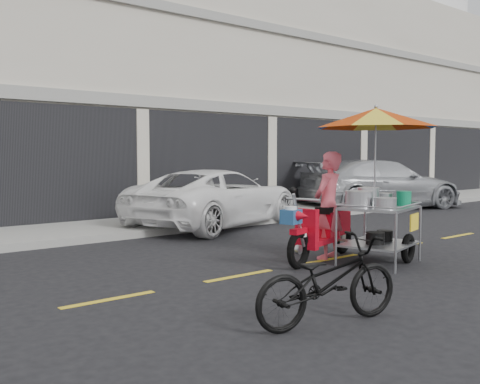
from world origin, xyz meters
TOP-DOWN VIEW (x-y plane):
  - ground at (0.00, 0.00)m, footprint 90.00×90.00m
  - sidewalk at (0.00, 5.50)m, footprint 45.00×3.00m
  - shophouse_block at (2.82, 10.59)m, footprint 36.00×8.11m
  - centerline at (0.00, 0.00)m, footprint 42.00×0.10m
  - white_pickup at (0.96, 4.54)m, footprint 5.43×3.76m
  - silver_pickup at (7.68, 4.70)m, footprint 5.84×3.88m
  - near_bicycle at (-2.66, -2.27)m, footprint 1.80×0.91m
  - food_vendor_rig at (0.16, -0.37)m, footprint 2.89×2.39m

SIDE VIEW (x-z plane):
  - ground at x=0.00m, z-range 0.00..0.00m
  - centerline at x=0.00m, z-range 0.00..0.01m
  - sidewalk at x=0.00m, z-range 0.00..0.15m
  - near_bicycle at x=-2.66m, z-range 0.00..0.90m
  - white_pickup at x=0.96m, z-range 0.00..1.38m
  - silver_pickup at x=7.68m, z-range 0.00..1.57m
  - food_vendor_rig at x=0.16m, z-range 0.32..2.86m
  - shophouse_block at x=2.82m, z-range -0.96..9.44m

